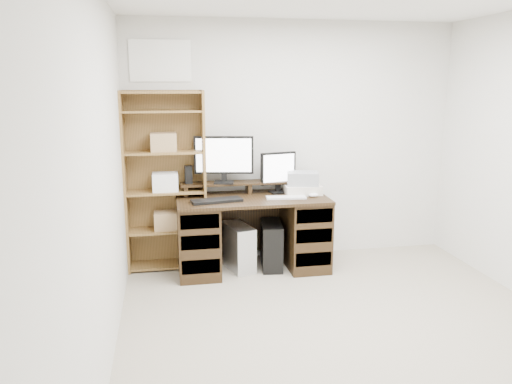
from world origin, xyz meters
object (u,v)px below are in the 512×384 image
object	(u,v)px
tower_silver	(238,247)
tower_black	(271,245)
monitor_wide	(224,157)
monitor_small	(278,171)
desk	(252,232)
bookshelf	(165,180)
printer	(303,189)

from	to	relation	value
tower_silver	tower_black	size ratio (longest dim) A/B	0.94
monitor_wide	monitor_small	size ratio (longest dim) A/B	1.42
desk	bookshelf	bearing A→B (deg)	165.94
desk	bookshelf	distance (m)	1.02
monitor_wide	tower_silver	world-z (taller)	monitor_wide
monitor_small	bookshelf	distance (m)	1.16
desk	tower_black	xyz separation A→B (m)	(0.20, 0.01, -0.15)
monitor_wide	printer	size ratio (longest dim) A/B	1.62
desk	monitor_small	xyz separation A→B (m)	(0.30, 0.16, 0.59)
printer	tower_silver	bearing A→B (deg)	-172.83
tower_silver	printer	bearing A→B (deg)	-11.06
tower_black	bookshelf	xyz separation A→B (m)	(-1.05, 0.21, 0.68)
tower_black	bookshelf	size ratio (longest dim) A/B	0.27
printer	tower_black	xyz separation A→B (m)	(-0.34, -0.06, -0.56)
tower_black	bookshelf	distance (m)	1.27
desk	tower_silver	bearing A→B (deg)	171.72
monitor_small	printer	xyz separation A→B (m)	(0.24, -0.10, -0.18)
printer	bookshelf	distance (m)	1.40
monitor_small	desk	bearing A→B (deg)	-164.30
desk	monitor_small	size ratio (longest dim) A/B	3.55
desk	monitor_wide	bearing A→B (deg)	143.62
desk	printer	bearing A→B (deg)	7.05
monitor_wide	monitor_small	xyz separation A→B (m)	(0.56, -0.02, -0.16)
monitor_wide	bookshelf	xyz separation A→B (m)	(-0.59, 0.02, -0.22)
bookshelf	monitor_small	bearing A→B (deg)	-2.39
bookshelf	tower_black	bearing A→B (deg)	-11.10
monitor_small	tower_silver	size ratio (longest dim) A/B	0.92
monitor_wide	printer	world-z (taller)	monitor_wide
monitor_wide	tower_black	xyz separation A→B (m)	(0.46, -0.18, -0.90)
monitor_small	tower_silver	world-z (taller)	monitor_small
monitor_small	tower_silver	xyz separation A→B (m)	(-0.45, -0.14, -0.75)
monitor_wide	desk	bearing A→B (deg)	-26.02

